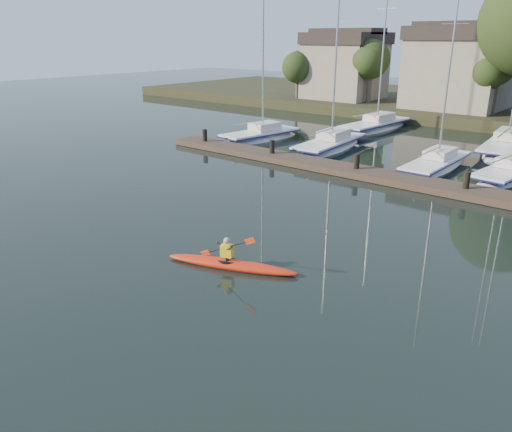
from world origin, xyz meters
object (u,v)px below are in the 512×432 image
Objects in this scene: sailboat_0 at (261,142)px; sailboat_1 at (329,152)px; kayak at (231,263)px; sailboat_6 at (505,153)px; dock at (407,181)px; sailboat_3 at (508,181)px; sailboat_5 at (375,132)px; sailboat_2 at (435,171)px.

sailboat_1 is at bearing 12.92° from sailboat_0.
sailboat_6 reaches higher than kayak.
dock is 6.15m from sailboat_3.
sailboat_5 is at bearing 86.04° from kayak.
sailboat_0 is 0.85× the size of sailboat_1.
sailboat_1 is (-7.72, 4.83, -0.40)m from dock.
sailboat_2 is 1.12× the size of sailboat_3.
sailboat_3 reaches higher than kayak.
kayak is 0.37× the size of sailboat_0.
kayak is at bearing -68.40° from sailboat_5.
sailboat_3 is (11.51, 0.00, 0.02)m from sailboat_1.
sailboat_1 is at bearing -78.51° from sailboat_5.
sailboat_2 is at bearing -9.21° from sailboat_1.
sailboat_5 is (-8.54, 27.05, -0.38)m from kayak.
sailboat_6 reaches higher than sailboat_1.
sailboat_0 reaches higher than dock.
kayak is 0.31× the size of sailboat_1.
kayak is at bearing -73.00° from sailboat_1.
sailboat_5 is at bearing 92.27° from sailboat_1.
sailboat_6 is at bearing 77.56° from sailboat_2.
sailboat_2 is 12.93m from sailboat_5.
sailboat_6 is (9.37, 7.56, -0.00)m from sailboat_1.
sailboat_2 is 8.28m from sailboat_6.
dock is at bearing 67.02° from kayak.
sailboat_5 is (-8.89, 13.76, -0.40)m from dock.
dock is 4.30m from sailboat_2.
sailboat_1 is (-7.38, 18.11, -0.38)m from kayak.
sailboat_0 is at bearing -156.93° from sailboat_6.
sailboat_1 is 9.01m from sailboat_5.
kayak is 0.33× the size of sailboat_2.
sailboat_0 is 5.81m from sailboat_1.
sailboat_2 is at bearing -106.93° from sailboat_6.
sailboat_3 is at bearing 55.65° from kayak.
sailboat_2 is 3.92m from sailboat_3.
sailboat_1 is (5.79, 0.46, 0.01)m from sailboat_0.
sailboat_3 is at bearing -31.10° from sailboat_5.
sailboat_6 reaches higher than sailboat_2.
sailboat_2 reaches higher than sailboat_3.
sailboat_1 is at bearing 175.65° from sailboat_2.
sailboat_3 is at bearing 51.85° from dock.
sailboat_1 reaches higher than dock.
sailboat_5 is (-1.16, 8.93, -0.00)m from sailboat_1.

